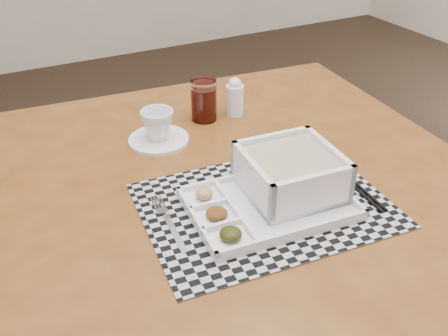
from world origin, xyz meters
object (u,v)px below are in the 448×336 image
(creamer_bottle, at_px, (235,97))
(dining_table, at_px, (234,208))
(cup, at_px, (158,125))
(serving_tray, at_px, (284,182))
(juice_glass, at_px, (204,101))

(creamer_bottle, bearing_deg, dining_table, -118.32)
(dining_table, bearing_deg, cup, 111.64)
(serving_tray, xyz_separation_m, creamer_bottle, (0.10, 0.39, 0.01))
(dining_table, relative_size, creamer_bottle, 11.11)
(dining_table, relative_size, juice_glass, 10.66)
(juice_glass, bearing_deg, creamer_bottle, -7.18)
(juice_glass, xyz_separation_m, creamer_bottle, (0.09, -0.01, -0.00))
(juice_glass, bearing_deg, serving_tray, -91.72)
(juice_glass, bearing_deg, dining_table, -102.30)
(cup, relative_size, juice_glass, 0.73)
(serving_tray, relative_size, cup, 4.17)
(cup, bearing_deg, serving_tray, -61.50)
(cup, relative_size, creamer_bottle, 0.76)
(creamer_bottle, bearing_deg, cup, -168.35)
(dining_table, xyz_separation_m, serving_tray, (0.05, -0.12, 0.13))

